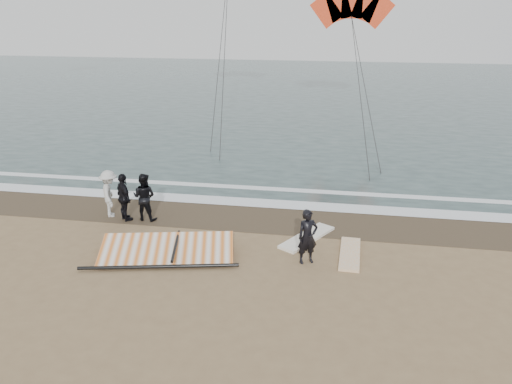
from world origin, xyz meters
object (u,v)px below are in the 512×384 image
man_main (308,237)px  board_white (350,254)px  board_cream (307,237)px  sail_rig (166,250)px

man_main → board_white: man_main is taller
board_white → board_cream: bearing=148.8°
board_cream → sail_rig: 4.79m
board_white → board_cream: size_ratio=0.91×
board_white → board_cream: 1.73m
man_main → sail_rig: size_ratio=0.37×
board_white → sail_rig: 5.89m
board_cream → sail_rig: size_ratio=0.52×
man_main → board_white: 1.73m
board_cream → sail_rig: bearing=-124.8°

